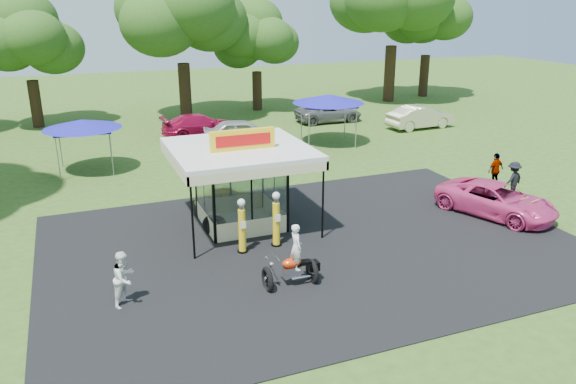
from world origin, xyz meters
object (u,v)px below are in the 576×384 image
at_px(spectator_east_b, 496,170).
at_px(bg_car_d, 329,113).
at_px(bg_car_b, 200,125).
at_px(a_frame_sign, 528,211).
at_px(gas_pump_right, 276,220).
at_px(motorcycle, 294,261).
at_px(bg_car_c, 243,133).
at_px(spectator_east_a, 513,179).
at_px(gas_station_kiosk, 240,184).
at_px(tent_west, 82,125).
at_px(tent_east, 328,99).
at_px(gas_pump_left, 242,227).
at_px(bg_car_e, 420,117).
at_px(kiosk_car, 227,198).
at_px(spectator_west, 124,278).
at_px(pink_sedan, 496,200).

height_order(spectator_east_b, bg_car_d, spectator_east_b).
bearing_deg(bg_car_b, a_frame_sign, -159.69).
height_order(gas_pump_right, motorcycle, gas_pump_right).
bearing_deg(bg_car_c, spectator_east_a, -136.69).
relative_size(bg_car_c, bg_car_d, 0.98).
bearing_deg(gas_station_kiosk, tent_west, 117.92).
distance_m(spectator_east_b, bg_car_d, 17.32).
height_order(spectator_east_a, bg_car_c, spectator_east_a).
xyz_separation_m(gas_station_kiosk, bg_car_d, (12.36, 17.44, -1.07)).
distance_m(bg_car_b, tent_east, 9.12).
relative_size(gas_station_kiosk, tent_east, 1.18).
height_order(gas_pump_left, gas_pump_right, gas_pump_right).
bearing_deg(bg_car_b, spectator_east_b, -149.28).
bearing_deg(bg_car_d, bg_car_e, -130.17).
bearing_deg(bg_car_e, motorcycle, 133.32).
relative_size(gas_station_kiosk, a_frame_sign, 5.30).
height_order(kiosk_car, tent_east, tent_east).
bearing_deg(tent_west, kiosk_car, -56.16).
distance_m(kiosk_car, bg_car_d, 19.62).
height_order(gas_pump_left, spectator_west, gas_pump_left).
distance_m(gas_station_kiosk, tent_east, 14.69).
bearing_deg(bg_car_b, spectator_east_a, -152.25).
relative_size(a_frame_sign, tent_east, 0.22).
height_order(a_frame_sign, bg_car_d, bg_car_d).
distance_m(motorcycle, tent_west, 17.21).
bearing_deg(spectator_west, kiosk_car, 5.95).
relative_size(motorcycle, pink_sedan, 0.44).
bearing_deg(tent_west, tent_east, 2.91).
distance_m(pink_sedan, spectator_west, 15.96).
xyz_separation_m(gas_pump_left, bg_car_e, (18.33, 15.58, -0.20)).
bearing_deg(tent_east, spectator_west, -132.00).
distance_m(kiosk_car, spectator_east_a, 13.55).
bearing_deg(tent_east, gas_pump_right, -122.24).
height_order(gas_pump_left, tent_east, tent_east).
bearing_deg(pink_sedan, gas_station_kiosk, 143.11).
bearing_deg(bg_car_c, motorcycle, 178.69).
relative_size(kiosk_car, spectator_east_a, 1.63).
xyz_separation_m(a_frame_sign, bg_car_c, (-7.32, 16.95, 0.34)).
bearing_deg(bg_car_d, spectator_east_b, -176.18).
bearing_deg(gas_pump_left, bg_car_d, 56.84).
height_order(a_frame_sign, kiosk_car, a_frame_sign).
bearing_deg(spectator_west, bg_car_b, 23.32).
xyz_separation_m(gas_pump_left, pink_sedan, (11.40, -0.38, -0.31)).
relative_size(motorcycle, bg_car_c, 0.44).
height_order(bg_car_b, tent_east, tent_east).
relative_size(a_frame_sign, bg_car_b, 0.19).
height_order(spectator_west, tent_east, tent_east).
relative_size(gas_pump_right, kiosk_car, 0.78).
bearing_deg(bg_car_e, tent_west, 92.54).
height_order(a_frame_sign, spectator_west, spectator_west).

